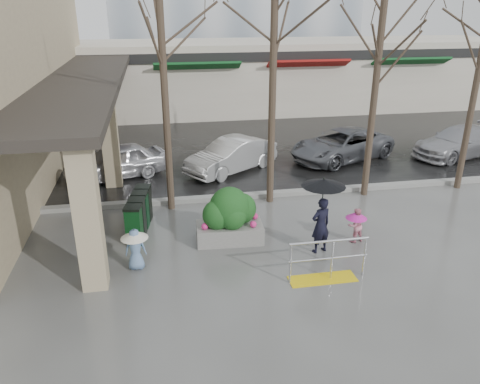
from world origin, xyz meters
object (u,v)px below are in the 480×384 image
object	(u,v)px
planter	(230,216)
car_a	(115,162)
woman	(322,208)
car_b	(231,156)
child_pink	(356,223)
handrail	(326,265)
tree_mideast	(380,45)
child_blue	(135,245)
tree_west	(162,40)
car_c	(342,145)
news_boxes	(139,213)
tree_midwest	(274,33)
car_d	(460,142)

from	to	relation	value
planter	car_a	world-z (taller)	planter
woman	car_b	size ratio (longest dim) A/B	0.54
child_pink	car_b	world-z (taller)	car_b
handrail	tree_mideast	distance (m)	7.28
tree_mideast	car_b	world-z (taller)	tree_mideast
child_pink	child_blue	world-z (taller)	child_blue
tree_mideast	car_a	xyz separation A→B (m)	(-8.39, 3.19, -4.23)
tree_mideast	woman	distance (m)	5.77
tree_west	car_a	bearing A→B (deg)	120.61
handrail	car_c	bearing A→B (deg)	66.12
child_blue	car_c	distance (m)	10.93
woman	news_boxes	xyz separation A→B (m)	(-4.61, 2.09, -0.71)
car_a	car_b	size ratio (longest dim) A/B	0.97
tree_mideast	tree_midwest	bearing A→B (deg)	180.00
tree_mideast	child_pink	bearing A→B (deg)	-118.45
woman	child_pink	bearing A→B (deg)	-178.55
news_boxes	car_c	bearing A→B (deg)	42.39
handrail	tree_midwest	bearing A→B (deg)	91.91
car_a	handrail	bearing A→B (deg)	13.45
child_pink	child_blue	bearing A→B (deg)	-8.19
news_boxes	car_d	world-z (taller)	car_d
tree_midwest	woman	distance (m)	5.33
tree_west	car_a	size ratio (longest dim) A/B	1.84
handrail	woman	distance (m)	1.59
car_b	woman	bearing A→B (deg)	-24.04
woman	car_d	bearing A→B (deg)	-157.73
tree_west	child_pink	size ratio (longest dim) A/B	7.03
planter	car_d	xyz separation A→B (m)	(10.76, 5.79, -0.11)
car_a	planter	bearing A→B (deg)	10.78
woman	car_b	world-z (taller)	woman
child_blue	tree_mideast	bearing A→B (deg)	-151.71
car_c	tree_west	bearing A→B (deg)	-85.72
car_a	car_b	bearing A→B (deg)	69.60
child_pink	news_boxes	bearing A→B (deg)	-28.55
tree_mideast	planter	size ratio (longest dim) A/B	3.57
tree_west	news_boxes	xyz separation A→B (m)	(-0.94, -1.42, -4.55)
car_b	car_d	distance (m)	9.78
child_pink	car_b	bearing A→B (deg)	-81.37
woman	car_b	bearing A→B (deg)	-95.90
car_c	tree_mideast	bearing A→B (deg)	-33.33
tree_west	woman	distance (m)	6.36
news_boxes	car_d	xyz separation A→B (m)	(13.18, 4.73, 0.09)
child_pink	child_blue	xyz separation A→B (m)	(-5.80, -0.37, 0.08)
woman	child_blue	distance (m)	4.71
planter	news_boxes	xyz separation A→B (m)	(-2.41, 1.07, -0.20)
tree_midwest	car_d	size ratio (longest dim) A/B	1.61
handrail	child_pink	size ratio (longest dim) A/B	1.96
tree_mideast	planter	world-z (taller)	tree_mideast
handrail	child_pink	bearing A→B (deg)	49.07
tree_midwest	news_boxes	size ratio (longest dim) A/B	3.56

